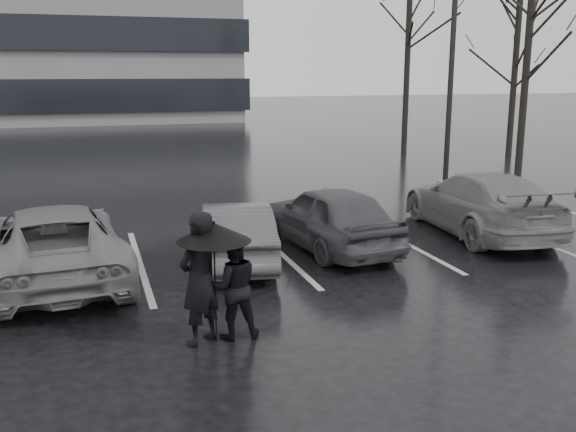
# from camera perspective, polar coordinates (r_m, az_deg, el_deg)

# --- Properties ---
(ground) EXTENTS (160.00, 160.00, 0.00)m
(ground) POSITION_cam_1_polar(r_m,az_deg,el_deg) (10.72, 0.01, -6.99)
(ground) COLOR black
(ground) RESTS_ON ground
(car_main) EXTENTS (2.09, 4.14, 1.35)m
(car_main) POSITION_cam_1_polar(r_m,az_deg,el_deg) (13.28, 3.71, -0.07)
(car_main) COLOR black
(car_main) RESTS_ON ground
(car_west_a) EXTENTS (1.77, 3.75, 1.19)m
(car_west_a) POSITION_cam_1_polar(r_m,az_deg,el_deg) (12.37, -4.67, -1.45)
(car_west_a) COLOR #2C2C2E
(car_west_a) RESTS_ON ground
(car_west_b) EXTENTS (2.69, 5.05, 1.35)m
(car_west_b) POSITION_cam_1_polar(r_m,az_deg,el_deg) (12.01, -20.07, -2.23)
(car_west_b) COLOR #555557
(car_west_b) RESTS_ON ground
(car_east) EXTENTS (2.44, 5.05, 1.42)m
(car_east) POSITION_cam_1_polar(r_m,az_deg,el_deg) (15.16, 16.71, 1.14)
(car_east) COLOR #555557
(car_east) RESTS_ON ground
(pedestrian_left) EXTENTS (0.80, 0.76, 1.84)m
(pedestrian_left) POSITION_cam_1_polar(r_m,az_deg,el_deg) (8.68, -7.89, -5.52)
(pedestrian_left) COLOR black
(pedestrian_left) RESTS_ON ground
(pedestrian_right) EXTENTS (0.75, 0.61, 1.48)m
(pedestrian_right) POSITION_cam_1_polar(r_m,az_deg,el_deg) (8.88, -4.89, -6.23)
(pedestrian_right) COLOR black
(pedestrian_right) RESTS_ON ground
(umbrella) EXTENTS (1.00, 1.00, 1.70)m
(umbrella) POSITION_cam_1_polar(r_m,az_deg,el_deg) (8.54, -6.62, -1.43)
(umbrella) COLOR black
(umbrella) RESTS_ON ground
(lamp_post) EXTENTS (0.52, 0.52, 9.53)m
(lamp_post) POSITION_cam_1_polar(r_m,az_deg,el_deg) (20.80, 14.42, 14.42)
(lamp_post) COLOR gray
(lamp_post) RESTS_ON ground
(stall_stripes) EXTENTS (19.72, 5.00, 0.00)m
(stall_stripes) POSITION_cam_1_polar(r_m,az_deg,el_deg) (12.85, -6.79, -3.70)
(stall_stripes) COLOR #B2B2B5
(stall_stripes) RESTS_ON ground
(tree_east) EXTENTS (0.26, 0.26, 8.00)m
(tree_east) POSITION_cam_1_polar(r_m,az_deg,el_deg) (24.72, 20.47, 12.87)
(tree_east) COLOR black
(tree_east) RESTS_ON ground
(tree_ne) EXTENTS (0.26, 0.26, 7.00)m
(tree_ne) POSITION_cam_1_polar(r_m,az_deg,el_deg) (29.42, 19.49, 11.83)
(tree_ne) COLOR black
(tree_ne) RESTS_ON ground
(tree_north) EXTENTS (0.26, 0.26, 8.50)m
(tree_north) POSITION_cam_1_polar(r_m,az_deg,el_deg) (30.10, 10.58, 13.77)
(tree_north) COLOR black
(tree_north) RESTS_ON ground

